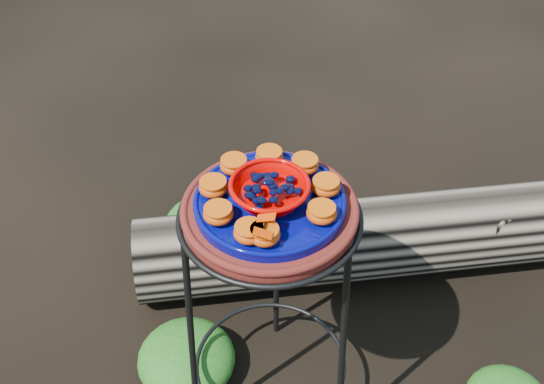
# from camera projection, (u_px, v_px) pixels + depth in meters

# --- Properties ---
(plant_stand) EXTENTS (0.44, 0.44, 0.70)m
(plant_stand) POSITION_uv_depth(u_px,v_px,m) (270.00, 317.00, 1.70)
(plant_stand) COLOR black
(plant_stand) RESTS_ON ground
(terracotta_saucer) EXTENTS (0.37, 0.37, 0.03)m
(terracotta_saucer) POSITION_uv_depth(u_px,v_px,m) (270.00, 212.00, 1.45)
(terracotta_saucer) COLOR #491812
(terracotta_saucer) RESTS_ON plant_stand
(cobalt_plate) EXTENTS (0.32, 0.32, 0.02)m
(cobalt_plate) POSITION_uv_depth(u_px,v_px,m) (270.00, 203.00, 1.44)
(cobalt_plate) COLOR #050041
(cobalt_plate) RESTS_ON terracotta_saucer
(red_bowl) EXTENTS (0.16, 0.16, 0.04)m
(red_bowl) POSITION_uv_depth(u_px,v_px,m) (270.00, 192.00, 1.42)
(red_bowl) COLOR #CA0200
(red_bowl) RESTS_ON cobalt_plate
(glass_gems) EXTENTS (0.12, 0.12, 0.02)m
(glass_gems) POSITION_uv_depth(u_px,v_px,m) (270.00, 180.00, 1.39)
(glass_gems) COLOR black
(glass_gems) RESTS_ON red_bowl
(orange_half_0) EXTENTS (0.06, 0.06, 0.03)m
(orange_half_0) POSITION_uv_depth(u_px,v_px,m) (265.00, 235.00, 1.33)
(orange_half_0) COLOR #D04100
(orange_half_0) RESTS_ON cobalt_plate
(orange_half_1) EXTENTS (0.06, 0.06, 0.03)m
(orange_half_1) POSITION_uv_depth(u_px,v_px,m) (321.00, 213.00, 1.37)
(orange_half_1) COLOR #D04100
(orange_half_1) RESTS_ON cobalt_plate
(orange_half_2) EXTENTS (0.06, 0.06, 0.03)m
(orange_half_2) POSITION_uv_depth(u_px,v_px,m) (326.00, 186.00, 1.44)
(orange_half_2) COLOR #D04100
(orange_half_2) RESTS_ON cobalt_plate
(orange_half_3) EXTENTS (0.06, 0.06, 0.03)m
(orange_half_3) POSITION_uv_depth(u_px,v_px,m) (305.00, 165.00, 1.49)
(orange_half_3) COLOR #D04100
(orange_half_3) RESTS_ON cobalt_plate
(orange_half_4) EXTENTS (0.06, 0.06, 0.03)m
(orange_half_4) POSITION_uv_depth(u_px,v_px,m) (269.00, 157.00, 1.51)
(orange_half_4) COLOR #D04100
(orange_half_4) RESTS_ON cobalt_plate
(orange_half_5) EXTENTS (0.06, 0.06, 0.03)m
(orange_half_5) POSITION_uv_depth(u_px,v_px,m) (234.00, 165.00, 1.49)
(orange_half_5) COLOR #D04100
(orange_half_5) RESTS_ON cobalt_plate
(orange_half_6) EXTENTS (0.06, 0.06, 0.03)m
(orange_half_6) POSITION_uv_depth(u_px,v_px,m) (213.00, 187.00, 1.43)
(orange_half_6) COLOR #D04100
(orange_half_6) RESTS_ON cobalt_plate
(orange_half_7) EXTENTS (0.06, 0.06, 0.03)m
(orange_half_7) POSITION_uv_depth(u_px,v_px,m) (218.00, 214.00, 1.37)
(orange_half_7) COLOR #D04100
(orange_half_7) RESTS_ON cobalt_plate
(orange_half_8) EXTENTS (0.06, 0.06, 0.03)m
(orange_half_8) POSITION_uv_depth(u_px,v_px,m) (249.00, 232.00, 1.33)
(orange_half_8) COLOR #D04100
(orange_half_8) RESTS_ON cobalt_plate
(butterfly) EXTENTS (0.08, 0.06, 0.01)m
(butterfly) POSITION_uv_depth(u_px,v_px,m) (265.00, 226.00, 1.31)
(butterfly) COLOR #D73500
(butterfly) RESTS_ON orange_half_0
(driftwood_log) EXTENTS (1.48, 0.67, 0.27)m
(driftwood_log) POSITION_uv_depth(u_px,v_px,m) (361.00, 239.00, 2.20)
(driftwood_log) COLOR black
(driftwood_log) RESTS_ON ground
(foliage_left) EXTENTS (0.28, 0.28, 0.14)m
(foliage_left) POSITION_uv_depth(u_px,v_px,m) (186.00, 358.00, 1.94)
(foliage_left) COLOR #10500F
(foliage_left) RESTS_ON ground
(foliage_back) EXTENTS (0.31, 0.31, 0.15)m
(foliage_back) POSITION_uv_depth(u_px,v_px,m) (208.00, 226.00, 2.33)
(foliage_back) COLOR #10500F
(foliage_back) RESTS_ON ground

